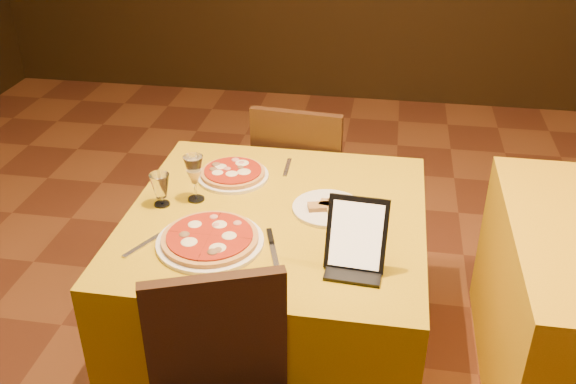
% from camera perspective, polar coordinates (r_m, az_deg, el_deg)
% --- Properties ---
extents(main_table, '(1.10, 1.10, 0.75)m').
position_cam_1_polar(main_table, '(2.60, -1.03, -8.99)').
color(main_table, '#BA930B').
rests_on(main_table, floor).
extents(chair_main_far, '(0.41, 0.41, 0.91)m').
position_cam_1_polar(chair_main_far, '(3.21, 1.50, 0.91)').
color(chair_main_far, black).
rests_on(chair_main_far, floor).
extents(pizza_near, '(0.37, 0.37, 0.03)m').
position_cam_1_polar(pizza_near, '(2.23, -6.94, -4.23)').
color(pizza_near, white).
rests_on(pizza_near, main_table).
extents(pizza_far, '(0.29, 0.29, 0.03)m').
position_cam_1_polar(pizza_far, '(2.63, -4.91, 1.58)').
color(pizza_far, white).
rests_on(pizza_far, main_table).
extents(cutlet_dish, '(0.27, 0.27, 0.03)m').
position_cam_1_polar(cutlet_dish, '(2.41, 3.57, -1.33)').
color(cutlet_dish, white).
rests_on(cutlet_dish, main_table).
extents(wine_glass, '(0.09, 0.09, 0.19)m').
position_cam_1_polar(wine_glass, '(2.45, -8.31, 1.23)').
color(wine_glass, '#FADD8E').
rests_on(wine_glass, main_table).
extents(water_glass, '(0.06, 0.06, 0.13)m').
position_cam_1_polar(water_glass, '(2.46, -11.25, 0.18)').
color(water_glass, silver).
rests_on(water_glass, main_table).
extents(tablet, '(0.20, 0.11, 0.24)m').
position_cam_1_polar(tablet, '(2.07, 6.12, -3.73)').
color(tablet, black).
rests_on(tablet, main_table).
extents(knife, '(0.09, 0.23, 0.01)m').
position_cam_1_polar(knife, '(2.18, -1.31, -5.31)').
color(knife, '#B8B9BF').
rests_on(knife, main_table).
extents(fork_near, '(0.09, 0.16, 0.01)m').
position_cam_1_polar(fork_near, '(2.26, -12.80, -4.65)').
color(fork_near, silver).
rests_on(fork_near, main_table).
extents(fork_far, '(0.02, 0.16, 0.01)m').
position_cam_1_polar(fork_far, '(2.70, -0.07, 2.20)').
color(fork_far, silver).
rests_on(fork_far, main_table).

